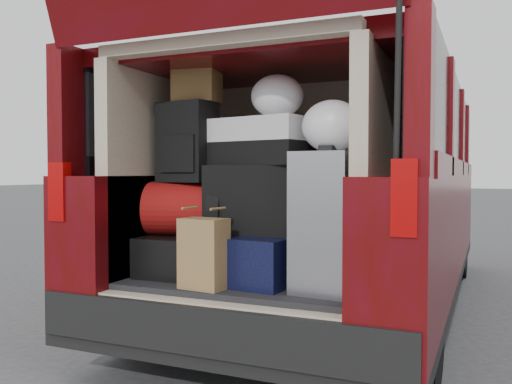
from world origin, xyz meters
TOP-DOWN VIEW (x-y plane):
  - minivan at (0.00, 1.86)m, footprint 1.90×5.35m
  - load_floor at (0.00, 0.28)m, footprint 1.24×1.05m
  - black_hardshell at (-0.40, 0.16)m, footprint 0.40×0.55m
  - navy_hardshell at (0.05, 0.14)m, footprint 0.52×0.61m
  - silver_roller at (0.46, 0.08)m, footprint 0.31×0.46m
  - kraft_bag at (-0.12, -0.16)m, footprint 0.24×0.17m
  - red_duffel at (-0.38, 0.14)m, footprint 0.50×0.38m
  - black_soft_case at (0.02, 0.18)m, footprint 0.52×0.34m
  - backpack at (-0.39, 0.16)m, footprint 0.34×0.23m
  - twotone_duffel at (0.01, 0.21)m, footprint 0.60×0.39m
  - grocery_sack_lower at (-0.35, 0.19)m, footprint 0.27×0.23m
  - plastic_bag_center at (0.13, 0.20)m, footprint 0.29×0.28m
  - plastic_bag_right at (0.45, 0.09)m, footprint 0.33×0.31m

SIDE VIEW (x-z plane):
  - load_floor at x=0.00m, z-range 0.00..0.55m
  - black_hardshell at x=-0.40m, z-range 0.55..0.77m
  - navy_hardshell at x=0.05m, z-range 0.55..0.79m
  - kraft_bag at x=-0.12m, z-range 0.55..0.89m
  - silver_roller at x=0.46m, z-range 0.55..1.21m
  - minivan at x=0.00m, z-range -0.47..2.29m
  - red_duffel at x=-0.38m, z-range 0.77..1.06m
  - black_soft_case at x=0.02m, z-range 0.79..1.16m
  - twotone_duffel at x=0.01m, z-range 1.16..1.41m
  - backpack at x=-0.39m, z-range 1.06..1.51m
  - plastic_bag_right at x=0.45m, z-range 1.21..1.47m
  - plastic_bag_center at x=0.13m, z-range 1.41..1.63m
  - grocery_sack_lower at x=-0.35m, z-range 1.51..1.72m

